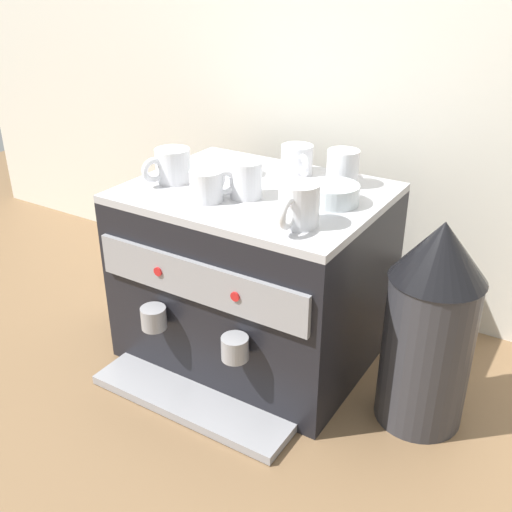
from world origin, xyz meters
name	(u,v)px	position (x,y,z in m)	size (l,w,h in m)	color
ground_plane	(256,345)	(0.00, 0.00, 0.00)	(4.00, 4.00, 0.00)	brown
tiled_backsplash_wall	(331,120)	(0.00, 0.37, 0.50)	(2.80, 0.03, 1.00)	silver
espresso_machine	(255,274)	(0.00, 0.00, 0.21)	(0.56, 0.55, 0.42)	black
ceramic_cup_0	(244,180)	(0.00, -0.05, 0.46)	(0.08, 0.10, 0.08)	white
ceramic_cup_1	(207,185)	(-0.05, -0.11, 0.45)	(0.07, 0.11, 0.06)	white
ceramic_cup_2	(171,166)	(-0.19, -0.06, 0.46)	(0.08, 0.12, 0.08)	white
ceramic_cup_3	(342,167)	(0.15, 0.13, 0.46)	(0.08, 0.11, 0.08)	white
ceramic_cup_4	(297,160)	(0.03, 0.14, 0.45)	(0.10, 0.09, 0.07)	white
ceramic_cup_5	(298,205)	(0.17, -0.13, 0.46)	(0.08, 0.12, 0.08)	white
ceramic_bowl_0	(333,194)	(0.18, 0.01, 0.44)	(0.11, 0.11, 0.04)	silver
ceramic_bowl_1	(233,167)	(-0.10, 0.06, 0.44)	(0.09, 0.09, 0.04)	silver
coffee_grinder	(430,325)	(0.43, -0.03, 0.23)	(0.19, 0.19, 0.45)	#333338
milk_pitcher	(131,285)	(-0.40, -0.02, 0.07)	(0.09, 0.09, 0.13)	#B7B7BC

